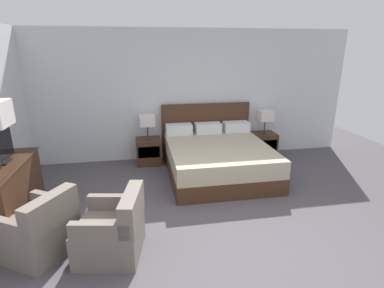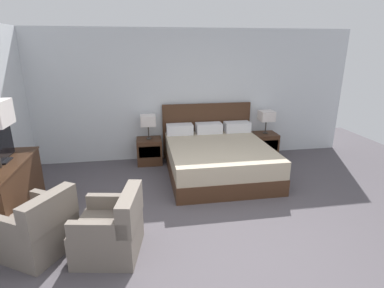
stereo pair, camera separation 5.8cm
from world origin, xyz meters
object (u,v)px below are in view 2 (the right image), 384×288
bed (217,157)px  nightstand_right (264,145)px  table_lamp_right (267,116)px  dresser (6,193)px  nightstand_left (149,151)px  armchair_companion (112,231)px  table_lamp_left (148,121)px  armchair_by_window (38,230)px

bed → nightstand_right: 1.43m
bed → table_lamp_right: (1.22, 0.74, 0.57)m
bed → dresser: 3.34m
nightstand_left → armchair_companion: 2.79m
nightstand_right → table_lamp_right: (0.00, 0.00, 0.63)m
bed → table_lamp_left: 1.54m
nightstand_right → armchair_companion: armchair_companion is taller
bed → nightstand_right: bearing=31.1°
armchair_by_window → nightstand_right: bearing=34.4°
nightstand_left → armchair_companion: (-0.51, -2.74, 0.03)m
armchair_companion → bed: bearing=49.3°
nightstand_right → bed: bearing=-148.9°
nightstand_left → bed: bearing=-31.1°
armchair_companion → nightstand_right: bearing=42.9°
nightstand_left → dresser: (-1.93, -1.84, 0.17)m
nightstand_left → nightstand_right: bearing=0.0°
dresser → armchair_companion: dresser is taller
bed → nightstand_left: size_ratio=4.03×
nightstand_left → armchair_companion: size_ratio=0.64×
bed → nightstand_left: 1.43m
armchair_by_window → armchair_companion: 0.84m
nightstand_left → nightstand_right: (2.44, 0.00, 0.00)m
table_lamp_right → bed: bearing=-148.9°
bed → armchair_companion: bearing=-130.7°
table_lamp_left → armchair_by_window: table_lamp_left is taller
nightstand_left → armchair_by_window: 2.91m
dresser → armchair_by_window: bearing=-51.0°
nightstand_left → armchair_by_window: size_ratio=0.54×
dresser → armchair_by_window: 0.96m
table_lamp_right → armchair_by_window: bearing=-145.6°
table_lamp_left → table_lamp_right: bearing=0.0°
nightstand_right → table_lamp_left: 2.52m
nightstand_right → armchair_by_window: size_ratio=0.54×
bed → armchair_companion: bed is taller
table_lamp_left → armchair_companion: table_lamp_left is taller
nightstand_left → dresser: dresser is taller
table_lamp_right → armchair_companion: table_lamp_right is taller
nightstand_right → table_lamp_right: table_lamp_right is taller
table_lamp_right → armchair_companion: 4.07m
nightstand_left → table_lamp_left: bearing=90.0°
bed → dresser: size_ratio=1.50×
bed → armchair_companion: 2.65m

